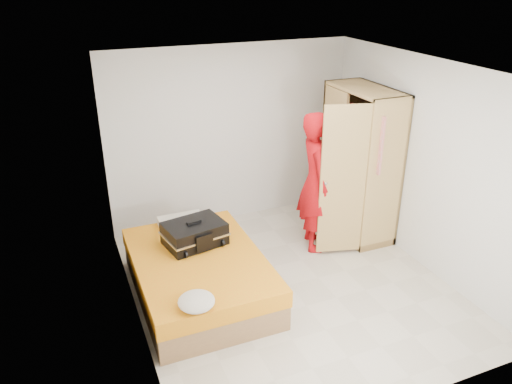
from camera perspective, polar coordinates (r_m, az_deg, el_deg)
name	(u,v)px	position (r m, az deg, el deg)	size (l,w,h in m)	color
room	(292,188)	(5.55, 4.18, 0.51)	(4.00, 4.02, 2.60)	beige
bed	(199,275)	(5.93, -6.49, -9.46)	(1.42, 2.02, 0.50)	#9E7748
wardrobe	(358,168)	(7.04, 11.60, 2.73)	(1.15, 1.20, 2.10)	tan
person	(316,182)	(6.62, 6.84, 1.14)	(0.69, 0.45, 1.89)	red
suitcase	(195,234)	(6.01, -7.03, -4.74)	(0.78, 0.64, 0.30)	black
round_cushion	(196,301)	(5.00, -6.83, -12.31)	(0.36, 0.36, 0.14)	beige
pillow	(181,221)	(6.50, -8.57, -3.29)	(0.57, 0.29, 0.10)	beige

